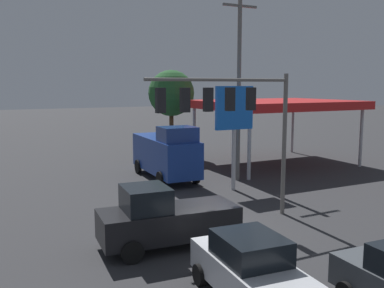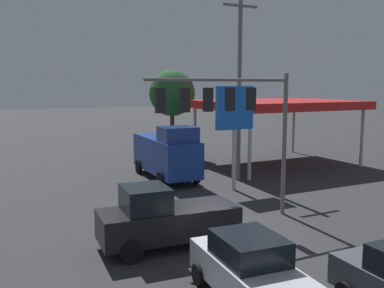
% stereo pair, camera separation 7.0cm
% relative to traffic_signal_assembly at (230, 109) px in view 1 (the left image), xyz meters
% --- Properties ---
extents(ground_plane, '(200.00, 200.00, 0.00)m').
position_rel_traffic_signal_assembly_xyz_m(ground_plane, '(1.34, 1.04, -5.03)').
color(ground_plane, '#2D2D30').
extents(traffic_signal_assembly, '(6.98, 0.43, 6.58)m').
position_rel_traffic_signal_assembly_xyz_m(traffic_signal_assembly, '(0.00, 0.00, 0.00)').
color(traffic_signal_assembly, slate).
rests_on(traffic_signal_assembly, ground).
extents(utility_pole, '(2.40, 0.26, 11.46)m').
position_rel_traffic_signal_assembly_xyz_m(utility_pole, '(-5.00, -7.04, 0.99)').
color(utility_pole, slate).
rests_on(utility_pole, ground).
extents(gas_station_canopy, '(11.19, 9.00, 4.90)m').
position_rel_traffic_signal_assembly_xyz_m(gas_station_canopy, '(-10.70, -10.70, -0.47)').
color(gas_station_canopy, red).
rests_on(gas_station_canopy, ground).
extents(price_sign, '(2.39, 0.27, 6.01)m').
position_rel_traffic_signal_assembly_xyz_m(price_sign, '(-3.39, -5.00, -0.59)').
color(price_sign, '#B7B7BC').
rests_on(price_sign, ground).
extents(sedan_far, '(2.32, 4.52, 1.93)m').
position_rel_traffic_signal_assembly_xyz_m(sedan_far, '(3.15, 6.25, -4.08)').
color(sedan_far, silver).
rests_on(sedan_far, ground).
extents(pickup_parked, '(5.33, 2.56, 2.40)m').
position_rel_traffic_signal_assembly_xyz_m(pickup_parked, '(3.68, 1.44, -3.92)').
color(pickup_parked, black).
rests_on(pickup_parked, ground).
extents(delivery_truck, '(2.77, 6.88, 3.58)m').
position_rel_traffic_signal_assembly_xyz_m(delivery_truck, '(-1.04, -9.41, -3.34)').
color(delivery_truck, navy).
rests_on(delivery_truck, ground).
extents(street_tree, '(3.85, 3.85, 7.32)m').
position_rel_traffic_signal_assembly_xyz_m(street_tree, '(-4.88, -17.20, 0.33)').
color(street_tree, '#4C331E').
rests_on(street_tree, ground).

